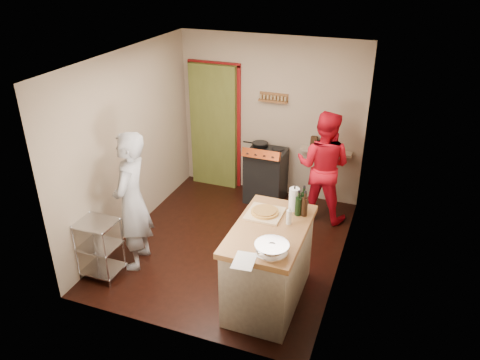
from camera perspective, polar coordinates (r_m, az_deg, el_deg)
name	(u,v)px	position (r m, az deg, el deg)	size (l,w,h in m)	color
floor	(231,244)	(6.65, -1.11, -7.84)	(3.50, 3.50, 0.00)	black
back_wall	(234,123)	(7.83, -0.77, 7.02)	(3.00, 0.44, 2.60)	gray
left_wall	(129,145)	(6.67, -13.33, 4.21)	(0.04, 3.50, 2.60)	gray
right_wall	(348,179)	(5.68, 13.00, 0.16)	(0.04, 3.50, 2.60)	gray
ceiling	(229,57)	(5.60, -1.35, 14.72)	(3.00, 3.50, 0.02)	white
stove	(266,175)	(7.57, 3.15, 0.67)	(0.60, 0.63, 1.00)	black
wire_shelving	(99,246)	(6.10, -16.79, -7.73)	(0.48, 0.40, 0.80)	silver
island	(269,263)	(5.44, 3.57, -10.08)	(0.78, 1.49, 1.31)	beige
person_stripe	(132,202)	(5.97, -13.04, -2.60)	(0.67, 0.44, 1.84)	#A09FA4
person_red	(323,166)	(7.01, 10.10, 1.64)	(0.83, 0.64, 1.70)	red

